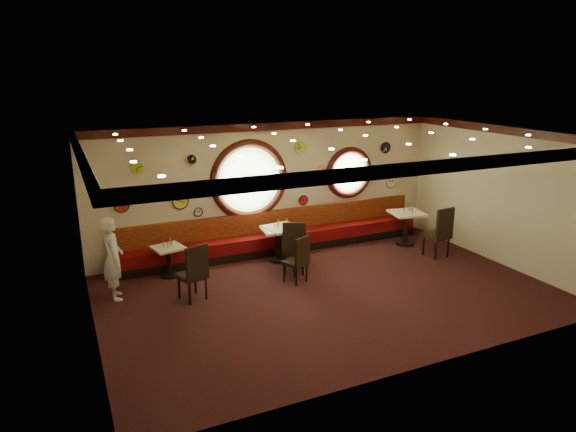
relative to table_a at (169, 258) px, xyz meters
The scene contains 50 objects.
floor 3.61m from the table_a, 38.88° to the right, with size 9.00×6.00×0.00m, color black.
ceiling 4.53m from the table_a, 38.88° to the right, with size 9.00×6.00×0.02m, color gold.
wall_back 3.11m from the table_a, 15.10° to the left, with size 9.00×0.02×3.20m, color beige.
wall_front 6.06m from the table_a, 62.02° to the right, with size 9.00×0.02×3.20m, color beige.
wall_left 3.06m from the table_a, 127.29° to the right, with size 0.02×6.00×3.20m, color beige.
wall_right 7.72m from the table_a, 17.14° to the right, with size 0.02×6.00×3.20m, color beige.
molding_back 3.93m from the table_a, 14.13° to the left, with size 9.00×0.10×0.18m, color #320C09.
molding_front 6.48m from the table_a, 61.79° to the right, with size 9.00×0.10×0.18m, color #320C09.
molding_left 3.87m from the table_a, 126.48° to the right, with size 0.10×6.00×0.18m, color #320C09.
molding_right 8.04m from the table_a, 17.25° to the right, with size 0.10×6.00×0.18m, color #320C09.
banquette_base 2.85m from the table_a, ahead, with size 8.00×0.55×0.20m, color black.
banquette_seat 2.83m from the table_a, ahead, with size 8.00×0.55×0.30m, color #5A070A.
banquette_back 2.89m from the table_a, 13.94° to the left, with size 8.00×0.10×0.55m, color #65080C.
porthole_left_glass 2.71m from the table_a, 18.85° to the left, with size 1.66×1.66×0.02m, color #94C375.
porthole_left_frame 2.71m from the table_a, 18.50° to the left, with size 1.98×1.98×0.18m, color #320C09.
porthole_left_ring 2.70m from the table_a, 17.79° to the left, with size 1.61×1.61×0.03m, color yellow.
porthole_right_glass 5.23m from the table_a, ahead, with size 1.10×1.10×0.02m, color #94C375.
porthole_right_frame 5.22m from the table_a, ahead, with size 1.38×1.38×0.18m, color #320C09.
porthole_right_ring 5.22m from the table_a, ahead, with size 1.09×1.09×0.03m, color yellow.
wall_clock_0 4.18m from the table_a, 11.38° to the left, with size 0.30×0.30×0.03m, color #B1D642.
wall_clock_1 6.44m from the table_a, ahead, with size 0.28×0.28×0.03m, color black.
wall_clock_2 1.37m from the table_a, 55.58° to the left, with size 0.36×0.36×0.03m, color yellow.
wall_clock_3 2.09m from the table_a, 120.06° to the left, with size 0.26×0.26×0.03m, color #A1D22A.
wall_clock_4 2.28m from the table_a, 42.10° to the left, with size 0.24×0.24×0.03m, color black.
wall_clock_5 1.37m from the table_a, 38.73° to the left, with size 0.20×0.20×0.03m, color white.
wall_clock_6 4.46m from the table_a, ahead, with size 0.22×0.22×0.03m, color #F0C750.
wall_clock_7 3.79m from the table_a, 11.07° to the left, with size 0.24×0.24×0.03m, color red.
wall_clock_8 1.55m from the table_a, 138.75° to the left, with size 0.32×0.32×0.03m, color red.
wall_clock_9 6.46m from the table_a, ahead, with size 0.34×0.34×0.03m, color white.
table_a is the anchor object (origin of this frame).
table_b 2.58m from the table_a, ahead, with size 0.82×0.82×0.81m.
table_c 2.68m from the table_a, ahead, with size 0.86×0.86×0.83m.
table_d 6.11m from the table_a, ahead, with size 0.92×0.92×0.87m.
chair_a 1.50m from the table_a, 81.93° to the right, with size 0.62×0.62×0.72m.
chair_b 2.88m from the table_a, 31.89° to the right, with size 0.58×0.58×0.65m.
chair_c 2.78m from the table_a, 21.39° to the right, with size 0.67×0.67×0.76m.
chair_d 6.43m from the table_a, 13.70° to the right, with size 0.58×0.58×0.78m.
condiment_a_salt 0.33m from the table_a, 134.40° to the left, with size 0.04×0.04×0.10m, color silver.
condiment_b_salt 2.54m from the table_a, ahead, with size 0.04×0.04×0.11m, color silver.
condiment_c_salt 2.58m from the table_a, ahead, with size 0.03×0.03×0.09m, color silver.
condiment_d_salt 6.07m from the table_a, ahead, with size 0.04×0.04×0.10m, color silver.
condiment_a_pepper 0.31m from the table_a, 99.73° to the right, with size 0.04×0.04×0.11m, color silver.
condiment_b_pepper 2.58m from the table_a, ahead, with size 0.04×0.04×0.10m, color silver.
condiment_c_pepper 2.77m from the table_a, ahead, with size 0.04×0.04×0.10m, color #BAB9BE.
condiment_d_pepper 6.22m from the table_a, ahead, with size 0.04×0.04×0.11m, color silver.
condiment_a_bottle 0.37m from the table_a, 48.02° to the left, with size 0.06×0.06×0.18m, color #CA892F.
condiment_b_bottle 2.67m from the table_a, ahead, with size 0.06×0.06×0.18m, color gold.
condiment_c_bottle 2.88m from the table_a, ahead, with size 0.05×0.05×0.17m, color gold.
condiment_d_bottle 6.28m from the table_a, ahead, with size 0.05×0.05×0.15m, color orange.
waiter 1.45m from the table_a, 150.32° to the right, with size 0.62×0.40×1.69m, color silver.
Camera 1 is at (-4.78, -8.48, 4.39)m, focal length 32.00 mm.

